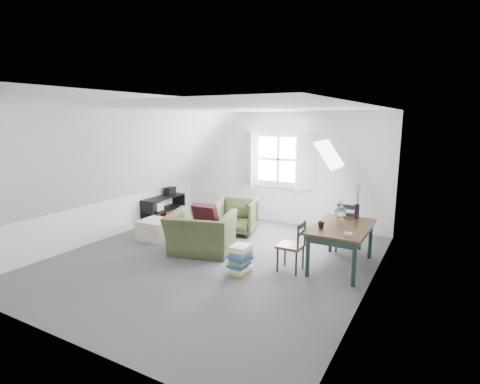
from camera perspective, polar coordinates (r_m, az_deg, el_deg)
The scene contains 24 objects.
floor at distance 6.45m, azimuth -4.14°, elevation -10.22°, with size 5.50×5.50×0.00m, color #4F4F54.
ceiling at distance 6.01m, azimuth -4.48°, elevation 12.57°, with size 5.50×5.50×0.00m, color white.
wall_back at distance 8.51m, azimuth 5.97°, elevation 3.66°, with size 5.00×5.00×0.00m, color white.
wall_front at distance 4.16m, azimuth -25.72°, elevation -5.22°, with size 5.00×5.00×0.00m, color white.
wall_left at distance 7.76m, azimuth -19.92°, elevation 2.34°, with size 5.50×5.50×0.00m, color white.
wall_right at distance 5.19m, azimuth 19.40°, elevation -1.68°, with size 5.50×5.50×0.00m, color white.
slope_left at distance 7.01m, azimuth -15.06°, elevation 6.08°, with size 5.50×5.50×0.00m, color white.
slope_right at distance 5.34m, azimuth 9.67°, elevation 4.86°, with size 5.50×5.50×0.00m, color white.
dormer_window at distance 8.42m, azimuth 5.79°, elevation 4.95°, with size 1.71×0.35×1.30m.
skylight at distance 6.58m, azimuth 13.50°, elevation 5.59°, with size 0.55×0.75×0.04m, color white.
armchair_near at distance 6.79m, azimuth -5.90°, elevation -9.13°, with size 1.11×0.97×0.72m, color #3E4624.
armchair_far at distance 7.86m, azimuth -0.52°, elevation -6.25°, with size 0.77×0.79×0.72m, color #3E4624.
throw_pillow at distance 6.72m, azimuth -5.27°, elevation -3.69°, with size 0.45×0.13×0.45m, color #3C101B.
ottoman at distance 7.65m, azimuth -12.75°, elevation -5.54°, with size 0.56×0.56×0.38m, color #C5B599.
dining_table at distance 6.15m, azimuth 15.26°, elevation -5.78°, with size 0.83×1.38×0.69m.
demijohn at distance 6.55m, azimuth 15.04°, elevation -2.86°, with size 0.20×0.20×0.28m.
vase_twigs at distance 6.59m, azimuth 17.38°, elevation -2.70°, with size 0.08×0.09×0.63m.
cup at distance 5.91m, azimuth 12.23°, elevation -5.41°, with size 0.11×0.11×0.10m, color black.
paper_box at distance 5.65m, azimuth 16.16°, elevation -6.15°, with size 0.11×0.07×0.04m, color white.
dining_chair_far at distance 6.92m, azimuth 16.24°, elevation -5.06°, with size 0.42×0.42×0.90m.
dining_chair_near at distance 5.90m, azimuth 8.03°, elevation -8.04°, with size 0.38×0.38×0.80m.
media_shelf at distance 8.81m, azimuth -11.73°, elevation -2.80°, with size 0.38×1.14×0.58m.
electronics_box at distance 8.94m, azimuth -10.62°, elevation 0.11°, with size 0.18×0.25×0.20m, color black.
magazine_stack at distance 5.80m, azimuth 0.06°, elevation -10.31°, with size 0.34×0.40×0.45m.
Camera 1 is at (3.32, -5.01, 2.34)m, focal length 28.00 mm.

